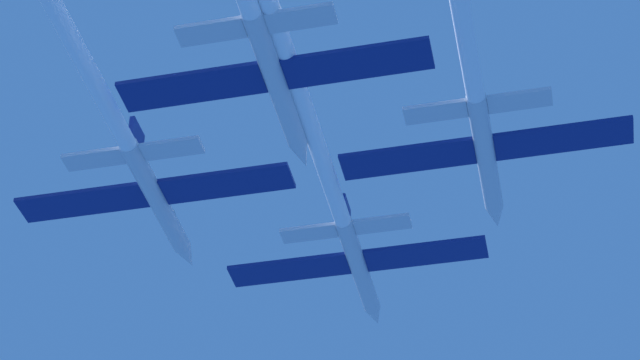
# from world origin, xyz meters

# --- Properties ---
(jet_lead) EXTENTS (16.00, 38.90, 2.65)m
(jet_lead) POSITION_xyz_m (0.75, -9.43, 0.01)
(jet_lead) COLOR silver
(jet_left_wing) EXTENTS (16.00, 46.70, 2.65)m
(jet_left_wing) POSITION_xyz_m (-9.09, -22.61, -0.38)
(jet_left_wing) COLOR silver
(jet_right_wing) EXTENTS (16.00, 40.18, 2.65)m
(jet_right_wing) POSITION_xyz_m (9.58, -18.94, 0.36)
(jet_right_wing) COLOR silver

